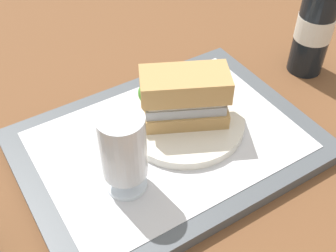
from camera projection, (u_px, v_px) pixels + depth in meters
ground_plane at (168, 149)px, 0.66m from camera, size 3.00×3.00×0.00m
tray at (168, 145)px, 0.65m from camera, size 0.44×0.32×0.02m
placemat at (168, 140)px, 0.65m from camera, size 0.38×0.27×0.00m
plate at (184, 121)px, 0.67m from camera, size 0.19×0.19×0.01m
sandwich at (182, 97)px, 0.63m from camera, size 0.14×0.11×0.08m
beer_glass at (124, 152)px, 0.54m from camera, size 0.06×0.06×0.12m
second_bottle at (317, 20)px, 0.74m from camera, size 0.07×0.07×0.27m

